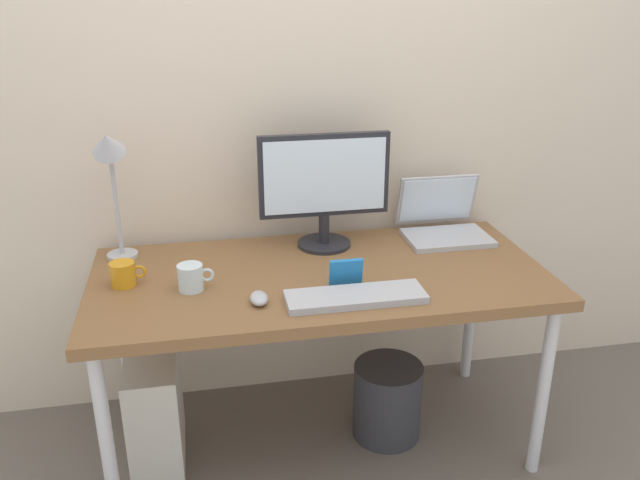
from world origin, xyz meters
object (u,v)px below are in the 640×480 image
Objects in this scene: keyboard at (356,297)px; mouse at (259,298)px; coffee_mug at (123,274)px; photo_frame at (346,272)px; glass_cup at (191,277)px; computer_tower at (156,409)px; wastebasket at (387,400)px; monitor at (324,184)px; desk at (320,287)px; laptop at (443,221)px; desk_lamp at (110,165)px.

keyboard is 0.30m from mouse.
coffee_mug is 0.73m from photo_frame.
glass_cup reaches higher than computer_tower.
keyboard is 0.63m from wastebasket.
monitor is 0.77m from coffee_mug.
desk is 17.31× the size of mouse.
desk is 3.54× the size of keyboard.
laptop reaches higher than keyboard.
computer_tower is (-0.16, 0.07, -0.54)m from glass_cup.
laptop reaches higher than computer_tower.
monitor reaches higher than desk.
monitor is (0.06, 0.23, 0.30)m from desk.
desk_lamp reaches higher than wastebasket.
wastebasket is (0.20, -0.25, -0.80)m from monitor.
desk_lamp reaches higher than photo_frame.
laptop reaches higher than glass_cup.
monitor reaches higher than coffee_mug.
computer_tower is 0.86m from wastebasket.
glass_cup is (0.24, -0.29, -0.31)m from desk_lamp.
photo_frame is at bearing -151.96° from wastebasket.
desk is 0.38m from monitor.
laptop is 2.74× the size of coffee_mug.
laptop is 0.67m from keyboard.
laptop is 2.91× the size of photo_frame.
photo_frame is at bearing -11.43° from computer_tower.
keyboard is (0.01, -0.46, -0.23)m from monitor.
keyboard is at bearing -86.88° from photo_frame.
wastebasket is (0.20, 0.10, -0.60)m from photo_frame.
photo_frame is (-0.47, -0.37, -0.01)m from laptop.
desk_lamp is 5.48× the size of mouse.
wastebasket is at bearing -14.81° from desk_lamp.
coffee_mug is at bearing -82.86° from desk_lamp.
desk is at bearing 177.27° from wastebasket.
coffee_mug is 0.28× the size of computer_tower.
monitor is at bearing 128.70° from wastebasket.
glass_cup is at bearing -49.66° from desk_lamp.
photo_frame is at bearing 93.12° from keyboard.
coffee_mug is 0.23m from glass_cup.
photo_frame is 0.26× the size of computer_tower.
desk is 0.74m from computer_tower.
monitor is 1.01m from computer_tower.
glass_cup is 0.50m from photo_frame.
keyboard reaches higher than wastebasket.
computer_tower is at bearing -161.77° from monitor.
monitor is 4.38× the size of photo_frame.
keyboard is at bearing -72.88° from desk.
computer_tower is 1.40× the size of wastebasket.
mouse is at bearing -33.82° from glass_cup.
glass_cup is at bearing -22.82° from computer_tower.
wastebasket is at bearing 48.56° from keyboard.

